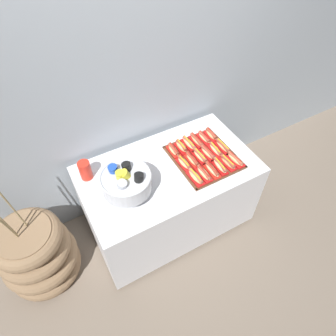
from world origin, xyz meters
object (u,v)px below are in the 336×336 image
at_px(hot_dog_11, 223,146).
at_px(hot_dog_9, 208,153).
at_px(hot_dog_12, 174,150).
at_px(hot_dog_6, 184,163).
at_px(hot_dog_1, 204,173).
at_px(hot_dog_17, 211,135).
at_px(hot_dog_10, 215,150).
at_px(hot_dog_4, 228,162).
at_px(hot_dog_14, 189,144).
at_px(cup_stack, 85,170).
at_px(hot_dog_8, 200,156).
at_px(serving_tray, 204,157).
at_px(hot_dog_2, 212,170).
at_px(hot_dog_7, 192,160).
at_px(buffet_table, 168,195).
at_px(floor_vase, 37,253).
at_px(hot_dog_5, 235,159).
at_px(hot_dog_13, 181,147).
at_px(punch_bowl, 126,181).
at_px(hot_dog_16, 204,138).
at_px(hot_dog_3, 220,166).
at_px(hot_dog_15, 197,141).
at_px(hot_dog_0, 196,177).

bearing_deg(hot_dog_11, hot_dog_9, -179.71).
bearing_deg(hot_dog_12, hot_dog_6, -89.71).
distance_m(hot_dog_1, hot_dog_17, 0.45).
distance_m(hot_dog_10, hot_dog_11, 0.08).
bearing_deg(hot_dog_4, hot_dog_14, 114.73).
distance_m(hot_dog_11, cup_stack, 1.12).
bearing_deg(hot_dog_14, hot_dog_9, -65.27).
bearing_deg(hot_dog_8, serving_tray, 0.29).
height_order(hot_dog_10, hot_dog_11, hot_dog_11).
bearing_deg(hot_dog_2, hot_dog_7, 114.73).
height_order(buffet_table, hot_dog_9, hot_dog_9).
bearing_deg(hot_dog_8, hot_dog_12, 132.56).
xyz_separation_m(floor_vase, hot_dog_11, (1.65, -0.10, 0.48)).
relative_size(hot_dog_5, hot_dog_13, 1.19).
xyz_separation_m(hot_dog_5, punch_bowl, (-0.88, 0.12, 0.12)).
xyz_separation_m(buffet_table, hot_dog_13, (0.20, 0.13, 0.39)).
xyz_separation_m(hot_dog_10, hot_dog_16, (-0.00, 0.16, 0.00)).
xyz_separation_m(floor_vase, hot_dog_12, (1.27, 0.06, 0.48)).
bearing_deg(hot_dog_3, hot_dog_13, 114.73).
xyz_separation_m(hot_dog_15, cup_stack, (-0.93, 0.10, 0.04)).
bearing_deg(hot_dog_7, hot_dog_14, 65.84).
bearing_deg(hot_dog_14, hot_dog_3, -76.91).
distance_m(hot_dog_15, punch_bowl, 0.76).
bearing_deg(hot_dog_14, hot_dog_0, -114.16).
bearing_deg(hot_dog_9, hot_dog_4, -65.27).
bearing_deg(hot_dog_5, hot_dog_10, 114.73).
bearing_deg(hot_dog_9, hot_dog_12, 144.03).
distance_m(hot_dog_2, hot_dog_13, 0.34).
bearing_deg(hot_dog_1, hot_dog_6, 114.73).
bearing_deg(floor_vase, hot_dog_5, -9.22).
xyz_separation_m(floor_vase, hot_dog_14, (1.42, 0.06, 0.48)).
height_order(hot_dog_0, hot_dog_9, hot_dog_0).
bearing_deg(hot_dog_2, hot_dog_15, 77.48).
bearing_deg(hot_dog_0, serving_tray, 41.63).
bearing_deg(hot_dog_17, hot_dog_7, -150.90).
bearing_deg(hot_dog_0, hot_dog_2, 0.29).
distance_m(hot_dog_0, hot_dog_2, 0.15).
bearing_deg(buffet_table, hot_dog_10, -4.74).
distance_m(hot_dog_3, hot_dog_8, 0.18).
xyz_separation_m(hot_dog_13, cup_stack, (-0.78, 0.10, 0.04)).
height_order(hot_dog_3, hot_dog_14, hot_dog_3).
bearing_deg(hot_dog_4, hot_dog_9, 114.73).
relative_size(hot_dog_10, hot_dog_12, 1.12).
bearing_deg(hot_dog_1, hot_dog_10, 36.54).
distance_m(hot_dog_12, hot_dog_13, 0.08).
distance_m(hot_dog_12, hot_dog_14, 0.15).
bearing_deg(hot_dog_6, hot_dog_14, 48.01).
height_order(floor_vase, hot_dog_2, floor_vase).
distance_m(hot_dog_1, hot_dog_6, 0.18).
xyz_separation_m(hot_dog_2, hot_dog_11, (0.22, 0.17, 0.00)).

